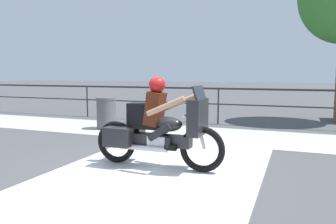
% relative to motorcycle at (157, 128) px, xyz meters
% --- Properties ---
extents(ground_plane, '(120.00, 120.00, 0.00)m').
position_rel_motorcycle_xyz_m(ground_plane, '(-0.13, -0.10, -0.70)').
color(ground_plane, '#4C4C4F').
extents(sidewalk_band, '(44.00, 2.40, 0.01)m').
position_rel_motorcycle_xyz_m(sidewalk_band, '(-0.13, 3.30, -0.70)').
color(sidewalk_band, '#B7B2A8').
rests_on(sidewalk_band, ground).
extents(crosswalk_band, '(3.37, 6.00, 0.01)m').
position_rel_motorcycle_xyz_m(crosswalk_band, '(0.13, -0.30, -0.70)').
color(crosswalk_band, silver).
rests_on(crosswalk_band, ground).
extents(fence_railing, '(36.00, 0.05, 1.19)m').
position_rel_motorcycle_xyz_m(fence_railing, '(-0.13, 5.32, 0.23)').
color(fence_railing, '#232326').
rests_on(fence_railing, ground).
extents(motorcycle, '(2.42, 0.76, 1.59)m').
position_rel_motorcycle_xyz_m(motorcycle, '(0.00, 0.00, 0.00)').
color(motorcycle, black).
rests_on(motorcycle, ground).
extents(trash_bin, '(0.59, 0.59, 0.94)m').
position_rel_motorcycle_xyz_m(trash_bin, '(-3.01, 3.14, -0.23)').
color(trash_bin, '#515156').
rests_on(trash_bin, ground).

